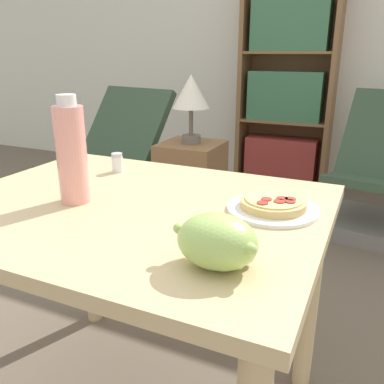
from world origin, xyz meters
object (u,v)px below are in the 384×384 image
object	(u,v)px
drink_bottle	(72,153)
bookshelf	(286,93)
table_lamp	(191,95)
grape_bunch	(218,241)
pizza_on_plate	(273,206)
salt_shaker	(117,163)
lounge_chair_far	(381,190)
side_table	(191,194)
lounge_chair_near	(109,181)

from	to	relation	value
drink_bottle	bookshelf	world-z (taller)	bookshelf
drink_bottle	table_lamp	world-z (taller)	drink_bottle
grape_bunch	table_lamp	xyz separation A→B (m)	(-0.72, 1.45, 0.11)
pizza_on_plate	salt_shaker	xyz separation A→B (m)	(-0.57, 0.14, 0.02)
lounge_chair_far	side_table	world-z (taller)	lounge_chair_far
lounge_chair_near	table_lamp	distance (m)	0.88
side_table	table_lamp	size ratio (longest dim) A/B	1.62
salt_shaker	lounge_chair_near	bearing A→B (deg)	128.08
salt_shaker	bookshelf	world-z (taller)	bookshelf
pizza_on_plate	side_table	world-z (taller)	pizza_on_plate
lounge_chair_near	lounge_chair_far	distance (m)	1.78
grape_bunch	lounge_chair_far	world-z (taller)	lounge_chair_far
grape_bunch	bookshelf	distance (m)	2.83
pizza_on_plate	drink_bottle	distance (m)	0.54
side_table	lounge_chair_near	bearing A→B (deg)	174.49
side_table	table_lamp	distance (m)	0.58
pizza_on_plate	side_table	size ratio (longest dim) A/B	0.38
bookshelf	side_table	distance (m)	1.45
side_table	table_lamp	world-z (taller)	table_lamp
pizza_on_plate	lounge_chair_far	size ratio (longest dim) A/B	0.27
pizza_on_plate	salt_shaker	world-z (taller)	salt_shaker
pizza_on_plate	table_lamp	size ratio (longest dim) A/B	0.61
drink_bottle	salt_shaker	world-z (taller)	drink_bottle
lounge_chair_far	table_lamp	distance (m)	1.36
lounge_chair_near	side_table	bearing A→B (deg)	5.61
salt_shaker	lounge_chair_near	distance (m)	1.42
side_table	bookshelf	bearing A→B (deg)	79.73
salt_shaker	lounge_chair_far	world-z (taller)	lounge_chair_far
lounge_chair_near	lounge_chair_far	world-z (taller)	same
bookshelf	side_table	xyz separation A→B (m)	(-0.24, -1.35, -0.48)
bookshelf	table_lamp	distance (m)	1.37
drink_bottle	bookshelf	bearing A→B (deg)	89.95
salt_shaker	lounge_chair_near	xyz separation A→B (m)	(-0.82, 1.05, -0.48)
drink_bottle	lounge_chair_far	distance (m)	2.14
pizza_on_plate	bookshelf	xyz separation A→B (m)	(-0.50, 2.47, 0.05)
drink_bottle	side_table	world-z (taller)	drink_bottle
grape_bunch	lounge_chair_far	distance (m)	2.16
salt_shaker	grape_bunch	bearing A→B (deg)	-40.39
table_lamp	lounge_chair_near	bearing A→B (deg)	174.49
drink_bottle	grape_bunch	bearing A→B (deg)	-19.72
salt_shaker	table_lamp	bearing A→B (deg)	100.36
pizza_on_plate	table_lamp	distance (m)	1.36
salt_shaker	lounge_chair_near	size ratio (longest dim) A/B	0.07
salt_shaker	lounge_chair_far	size ratio (longest dim) A/B	0.07
grape_bunch	bookshelf	world-z (taller)	bookshelf
drink_bottle	lounge_chair_near	world-z (taller)	drink_bottle
lounge_chair_near	side_table	xyz separation A→B (m)	(0.64, -0.06, 0.02)
pizza_on_plate	lounge_chair_near	xyz separation A→B (m)	(-1.39, 1.19, -0.46)
pizza_on_plate	lounge_chair_near	bearing A→B (deg)	139.52
lounge_chair_near	table_lamp	size ratio (longest dim) A/B	2.30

